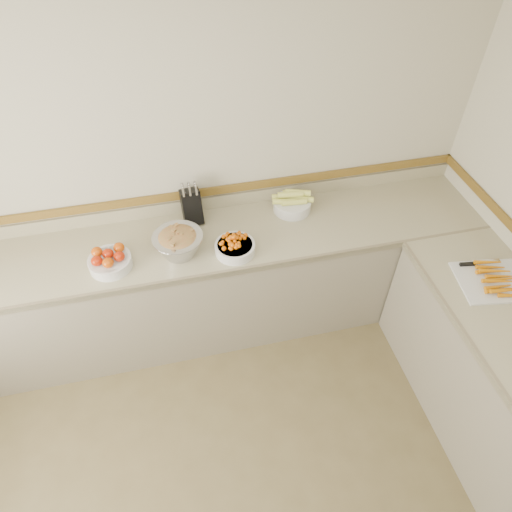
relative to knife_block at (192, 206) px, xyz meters
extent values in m
plane|color=#B4AE94|center=(-0.03, 0.12, 0.27)|extent=(4.00, 0.00, 4.00)
cube|color=gray|center=(-0.03, -0.21, -0.15)|extent=(4.00, 0.65, 0.04)
cube|color=gray|center=(-0.03, -0.21, -0.60)|extent=(4.00, 0.63, 0.86)
cube|color=#75684E|center=(-0.03, -0.52, -0.15)|extent=(4.00, 0.02, 0.04)
cube|color=gray|center=(-0.03, 0.10, -0.08)|extent=(4.00, 0.02, 0.10)
cube|color=brown|center=(-0.03, 0.10, 0.02)|extent=(4.00, 0.02, 0.06)
cube|color=black|center=(1.35, -1.63, -0.23)|extent=(0.02, 0.58, 0.06)
cylinder|color=silver|center=(1.35, -1.63, -0.31)|extent=(0.02, 0.50, 0.02)
cube|color=black|center=(0.00, 0.00, -0.01)|extent=(0.14, 0.17, 0.26)
cylinder|color=silver|center=(-0.04, -0.03, 0.15)|extent=(0.02, 0.03, 0.07)
cylinder|color=silver|center=(0.00, -0.03, 0.15)|extent=(0.02, 0.03, 0.07)
cylinder|color=silver|center=(0.04, -0.03, 0.15)|extent=(0.02, 0.03, 0.07)
cylinder|color=silver|center=(-0.04, 0.00, 0.15)|extent=(0.02, 0.03, 0.07)
cylinder|color=silver|center=(0.00, 0.00, 0.15)|extent=(0.02, 0.03, 0.07)
cylinder|color=silver|center=(0.04, 0.00, 0.15)|extent=(0.02, 0.03, 0.07)
cylinder|color=silver|center=(-0.04, 0.02, 0.15)|extent=(0.02, 0.03, 0.07)
cylinder|color=silver|center=(0.00, 0.02, 0.15)|extent=(0.02, 0.03, 0.07)
cylinder|color=silver|center=(0.04, 0.02, 0.15)|extent=(0.02, 0.03, 0.07)
cylinder|color=silver|center=(-0.56, -0.32, -0.09)|extent=(0.27, 0.27, 0.07)
torus|color=silver|center=(-0.56, -0.32, -0.06)|extent=(0.27, 0.27, 0.01)
cylinder|color=white|center=(-0.56, -0.32, -0.06)|extent=(0.23, 0.23, 0.01)
ellipsoid|color=#A81F06|center=(-0.62, -0.36, -0.03)|extent=(0.07, 0.07, 0.06)
ellipsoid|color=#B84206|center=(-0.56, -0.39, -0.03)|extent=(0.07, 0.07, 0.06)
ellipsoid|color=#A81F06|center=(-0.49, -0.35, -0.03)|extent=(0.07, 0.07, 0.06)
ellipsoid|color=#B84206|center=(-0.62, -0.28, -0.03)|extent=(0.07, 0.07, 0.06)
ellipsoid|color=#A81F06|center=(-0.56, -0.31, -0.03)|extent=(0.07, 0.07, 0.06)
ellipsoid|color=#B84206|center=(-0.49, -0.27, -0.03)|extent=(0.07, 0.07, 0.06)
cylinder|color=silver|center=(0.22, -0.37, -0.09)|extent=(0.26, 0.26, 0.07)
torus|color=silver|center=(0.22, -0.37, -0.07)|extent=(0.26, 0.26, 0.01)
cylinder|color=white|center=(0.22, -0.37, -0.07)|extent=(0.23, 0.23, 0.01)
sphere|color=#BF5006|center=(0.15, -0.41, -0.04)|extent=(0.03, 0.03, 0.03)
sphere|color=#BF5006|center=(0.28, -0.38, -0.03)|extent=(0.03, 0.03, 0.03)
sphere|color=#BF5006|center=(0.25, -0.35, -0.02)|extent=(0.03, 0.03, 0.03)
sphere|color=#BF5006|center=(0.24, -0.39, -0.01)|extent=(0.03, 0.03, 0.03)
sphere|color=#BF5006|center=(0.19, -0.37, -0.02)|extent=(0.03, 0.03, 0.03)
sphere|color=#BF5006|center=(0.23, -0.35, -0.02)|extent=(0.03, 0.03, 0.03)
sphere|color=#BF5006|center=(0.18, -0.38, -0.03)|extent=(0.03, 0.03, 0.03)
sphere|color=#BF5006|center=(0.21, -0.40, -0.02)|extent=(0.03, 0.03, 0.03)
sphere|color=#BF5006|center=(0.23, -0.42, -0.02)|extent=(0.03, 0.03, 0.03)
sphere|color=#BF5006|center=(0.25, -0.30, -0.03)|extent=(0.03, 0.03, 0.03)
sphere|color=#BF5006|center=(0.30, -0.35, -0.04)|extent=(0.03, 0.03, 0.03)
sphere|color=#BF5006|center=(0.24, -0.39, -0.01)|extent=(0.03, 0.03, 0.03)
sphere|color=#BF5006|center=(0.18, -0.31, -0.04)|extent=(0.03, 0.03, 0.03)
sphere|color=#BF5006|center=(0.23, -0.34, -0.02)|extent=(0.03, 0.03, 0.03)
sphere|color=#BF5006|center=(0.23, -0.40, -0.02)|extent=(0.03, 0.03, 0.03)
sphere|color=#BF5006|center=(0.22, -0.37, -0.01)|extent=(0.03, 0.03, 0.03)
sphere|color=#BF5006|center=(0.16, -0.31, -0.04)|extent=(0.03, 0.03, 0.03)
sphere|color=#BF5006|center=(0.22, -0.38, 0.00)|extent=(0.03, 0.03, 0.03)
sphere|color=#BF5006|center=(0.14, -0.35, -0.04)|extent=(0.03, 0.03, 0.03)
sphere|color=#BF5006|center=(0.23, -0.33, -0.02)|extent=(0.03, 0.03, 0.03)
sphere|color=#BF5006|center=(0.19, -0.39, -0.03)|extent=(0.03, 0.03, 0.03)
sphere|color=#BF5006|center=(0.24, -0.41, -0.03)|extent=(0.03, 0.03, 0.03)
sphere|color=#BF5006|center=(0.22, -0.37, -0.01)|extent=(0.03, 0.03, 0.03)
sphere|color=#BF5006|center=(0.29, -0.30, -0.04)|extent=(0.03, 0.03, 0.03)
sphere|color=#BF5006|center=(0.20, -0.35, -0.01)|extent=(0.03, 0.03, 0.03)
sphere|color=#BF5006|center=(0.18, -0.41, -0.03)|extent=(0.03, 0.03, 0.03)
sphere|color=#BF5006|center=(0.21, -0.37, -0.01)|extent=(0.03, 0.03, 0.03)
sphere|color=#BF5006|center=(0.21, -0.37, -0.01)|extent=(0.03, 0.03, 0.03)
sphere|color=#BF5006|center=(0.24, -0.41, -0.02)|extent=(0.03, 0.03, 0.03)
sphere|color=#BF5006|center=(0.24, -0.35, -0.01)|extent=(0.03, 0.03, 0.03)
sphere|color=#BF5006|center=(0.24, -0.35, -0.01)|extent=(0.03, 0.03, 0.03)
sphere|color=#BF5006|center=(0.23, -0.38, -0.01)|extent=(0.03, 0.03, 0.03)
sphere|color=#BF5006|center=(0.20, -0.42, -0.02)|extent=(0.03, 0.03, 0.03)
sphere|color=#BF5006|center=(0.23, -0.37, 0.00)|extent=(0.03, 0.03, 0.03)
sphere|color=#BF5006|center=(0.24, -0.35, -0.02)|extent=(0.03, 0.03, 0.03)
sphere|color=#BF5006|center=(0.24, -0.33, -0.02)|extent=(0.03, 0.03, 0.03)
sphere|color=#BF5006|center=(0.20, -0.36, -0.01)|extent=(0.03, 0.03, 0.03)
sphere|color=#BF5006|center=(0.23, -0.39, 0.00)|extent=(0.03, 0.03, 0.03)
sphere|color=#BF5006|center=(0.21, -0.39, -0.01)|extent=(0.03, 0.03, 0.03)
cylinder|color=silver|center=(0.70, -0.04, -0.09)|extent=(0.26, 0.26, 0.08)
torus|color=silver|center=(0.70, -0.04, -0.05)|extent=(0.27, 0.27, 0.01)
cylinder|color=#C7CA54|center=(0.64, -0.06, -0.03)|extent=(0.18, 0.08, 0.04)
cylinder|color=#C7CA54|center=(0.70, -0.08, -0.03)|extent=(0.18, 0.06, 0.04)
cylinder|color=#C7CA54|center=(0.76, -0.05, -0.03)|extent=(0.18, 0.10, 0.04)
cylinder|color=#C7CA54|center=(0.65, -0.01, -0.03)|extent=(0.18, 0.07, 0.04)
cylinder|color=#C7CA54|center=(0.73, 0.00, -0.03)|extent=(0.18, 0.11, 0.04)
cylinder|color=#C7CA54|center=(0.68, -0.04, 0.01)|extent=(0.18, 0.06, 0.04)
cylinder|color=#C7CA54|center=(0.74, -0.03, 0.01)|extent=(0.18, 0.10, 0.04)
cylinder|color=#B2B2BA|center=(-0.13, -0.30, -0.05)|extent=(0.32, 0.32, 0.15)
torus|color=#B2B2BA|center=(-0.13, -0.30, 0.02)|extent=(0.32, 0.32, 0.01)
ellipsoid|color=#9D1212|center=(-0.13, -0.30, 0.00)|extent=(0.26, 0.26, 0.08)
cube|color=#9D1212|center=(-0.15, -0.21, 0.02)|extent=(0.02, 0.02, 0.02)
cube|color=#6BA24E|center=(-0.03, -0.28, 0.03)|extent=(0.03, 0.03, 0.02)
cube|color=#9D1212|center=(-0.12, -0.29, 0.03)|extent=(0.02, 0.02, 0.02)
cube|color=#6BA24E|center=(-0.15, -0.31, 0.04)|extent=(0.03, 0.03, 0.02)
cube|color=#9D1212|center=(-0.10, -0.31, 0.04)|extent=(0.03, 0.03, 0.02)
cube|color=#6BA24E|center=(-0.12, -0.30, 0.04)|extent=(0.03, 0.03, 0.02)
cube|color=#9D1212|center=(-0.12, -0.22, 0.04)|extent=(0.03, 0.03, 0.02)
cube|color=#6BA24E|center=(-0.14, -0.28, 0.05)|extent=(0.03, 0.03, 0.02)
cube|color=#9D1212|center=(-0.15, -0.33, 0.03)|extent=(0.03, 0.03, 0.02)
cube|color=#6BA24E|center=(-0.18, -0.34, 0.04)|extent=(0.03, 0.03, 0.02)
cube|color=#9D1212|center=(-0.16, -0.39, 0.04)|extent=(0.03, 0.03, 0.02)
cube|color=#6BA24E|center=(-0.18, -0.34, 0.04)|extent=(0.03, 0.03, 0.02)
cube|color=#9D1212|center=(-0.18, -0.28, 0.02)|extent=(0.03, 0.03, 0.02)
cube|color=#6BA24E|center=(-0.04, -0.34, 0.02)|extent=(0.03, 0.03, 0.02)
cube|color=silver|center=(1.70, -0.98, -0.12)|extent=(0.48, 0.40, 0.01)
cone|color=#BF6A06|center=(1.70, -1.12, -0.10)|extent=(0.17, 0.05, 0.03)
cone|color=#BF6A06|center=(1.70, -1.09, -0.08)|extent=(0.17, 0.05, 0.03)
cone|color=#BF6A06|center=(1.70, -1.07, -0.10)|extent=(0.17, 0.05, 0.03)
cone|color=#BF6A06|center=(1.70, -1.04, -0.10)|extent=(0.17, 0.05, 0.03)
cone|color=#BF6A06|center=(1.70, -1.01, -0.08)|extent=(0.17, 0.05, 0.03)
cone|color=#BF6A06|center=(1.70, -0.99, -0.10)|extent=(0.17, 0.05, 0.03)
cone|color=#BF6A06|center=(1.70, -0.96, -0.10)|extent=(0.17, 0.05, 0.03)
cone|color=#BF6A06|center=(1.70, -0.94, -0.08)|extent=(0.17, 0.05, 0.03)
cone|color=#BF6A06|center=(1.70, -0.91, -0.10)|extent=(0.17, 0.05, 0.03)
cone|color=#BF6A06|center=(1.70, -0.89, -0.10)|extent=(0.17, 0.05, 0.03)
cone|color=#BF6A06|center=(1.70, -0.86, -0.08)|extent=(0.17, 0.05, 0.03)
cube|color=silver|center=(1.74, -0.83, -0.11)|extent=(0.18, 0.06, 0.00)
cube|color=black|center=(1.61, -0.83, -0.10)|extent=(0.10, 0.04, 0.02)
camera|label=1|loc=(-0.12, -2.44, 1.95)|focal=32.00mm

